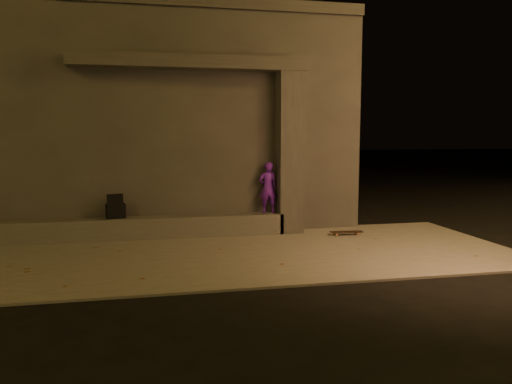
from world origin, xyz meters
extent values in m
plane|color=black|center=(0.00, 0.00, 0.00)|extent=(120.00, 120.00, 0.00)
cube|color=slate|center=(0.00, 2.00, 0.02)|extent=(11.00, 4.40, 0.04)
cube|color=#3A3735|center=(-1.00, 6.50, 2.60)|extent=(9.00, 5.00, 5.20)
cube|color=#3A3735|center=(-1.00, 4.05, 5.10)|extent=(9.00, 0.30, 0.25)
cube|color=#514E4A|center=(-1.50, 3.75, 0.27)|extent=(6.00, 0.55, 0.45)
cube|color=#3A3735|center=(1.70, 3.75, 1.84)|extent=(0.55, 0.55, 3.60)
cube|color=#3A3735|center=(-0.50, 3.80, 3.78)|extent=(5.00, 0.70, 0.28)
imported|color=#591AA9|center=(1.20, 3.75, 1.07)|extent=(0.45, 0.32, 1.15)
cube|color=black|center=(-2.13, 3.75, 0.64)|extent=(0.43, 0.33, 0.31)
cube|color=black|center=(-2.13, 3.75, 0.91)|extent=(0.33, 0.13, 0.22)
cube|color=black|center=(2.84, 3.10, 0.11)|extent=(0.74, 0.24, 0.01)
cylinder|color=#A46341|center=(3.09, 3.15, 0.07)|extent=(0.05, 0.03, 0.05)
cylinder|color=#A46341|center=(3.08, 3.01, 0.07)|extent=(0.05, 0.03, 0.05)
cylinder|color=#A46341|center=(2.60, 3.19, 0.07)|extent=(0.05, 0.03, 0.05)
cylinder|color=#A46341|center=(2.59, 3.05, 0.07)|extent=(0.05, 0.03, 0.05)
cube|color=#99999E|center=(3.08, 3.08, 0.10)|extent=(0.06, 0.15, 0.01)
cube|color=#99999E|center=(2.60, 3.12, 0.10)|extent=(0.06, 0.15, 0.01)
camera|label=1|loc=(-1.39, -7.12, 2.27)|focal=35.00mm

